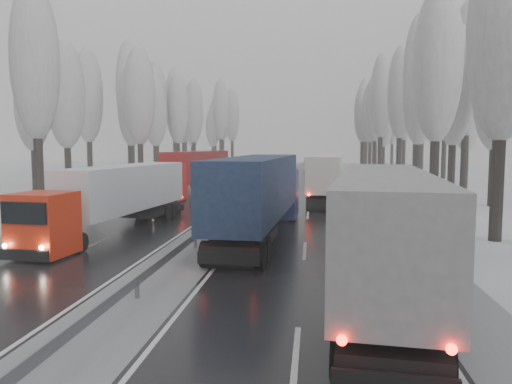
% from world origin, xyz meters
% --- Properties ---
extents(ground, '(260.00, 260.00, 0.00)m').
position_xyz_m(ground, '(0.00, 0.00, 0.00)').
color(ground, white).
rests_on(ground, ground).
extents(carriageway_right, '(7.50, 200.00, 0.03)m').
position_xyz_m(carriageway_right, '(5.25, 30.00, 0.01)').
color(carriageway_right, black).
rests_on(carriageway_right, ground).
extents(carriageway_left, '(7.50, 200.00, 0.03)m').
position_xyz_m(carriageway_left, '(-5.25, 30.00, 0.01)').
color(carriageway_left, black).
rests_on(carriageway_left, ground).
extents(median_slush, '(3.00, 200.00, 0.04)m').
position_xyz_m(median_slush, '(0.00, 30.00, 0.02)').
color(median_slush, '#919498').
rests_on(median_slush, ground).
extents(shoulder_right, '(2.40, 200.00, 0.04)m').
position_xyz_m(shoulder_right, '(10.20, 30.00, 0.02)').
color(shoulder_right, '#919498').
rests_on(shoulder_right, ground).
extents(shoulder_left, '(2.40, 200.00, 0.04)m').
position_xyz_m(shoulder_left, '(-10.20, 30.00, 0.02)').
color(shoulder_left, '#919498').
rests_on(shoulder_left, ground).
extents(median_guardrail, '(0.12, 200.00, 0.76)m').
position_xyz_m(median_guardrail, '(0.00, 29.99, 0.60)').
color(median_guardrail, slate).
rests_on(median_guardrail, ground).
extents(tree_16, '(3.60, 3.60, 16.53)m').
position_xyz_m(tree_16, '(15.04, 15.67, 10.67)').
color(tree_16, black).
rests_on(tree_16, ground).
extents(tree_18, '(3.60, 3.60, 16.58)m').
position_xyz_m(tree_18, '(14.51, 27.03, 10.70)').
color(tree_18, black).
rests_on(tree_18, ground).
extents(tree_19, '(3.60, 3.60, 14.57)m').
position_xyz_m(tree_19, '(20.02, 31.03, 9.42)').
color(tree_19, black).
rests_on(tree_19, ground).
extents(tree_20, '(3.60, 3.60, 15.71)m').
position_xyz_m(tree_20, '(17.90, 35.17, 10.14)').
color(tree_20, black).
rests_on(tree_20, ground).
extents(tree_21, '(3.60, 3.60, 18.62)m').
position_xyz_m(tree_21, '(20.12, 39.17, 12.00)').
color(tree_21, black).
rests_on(tree_21, ground).
extents(tree_22, '(3.60, 3.60, 15.86)m').
position_xyz_m(tree_22, '(17.02, 45.60, 10.24)').
color(tree_22, black).
rests_on(tree_22, ground).
extents(tree_23, '(3.60, 3.60, 13.55)m').
position_xyz_m(tree_23, '(23.31, 49.60, 8.77)').
color(tree_23, black).
rests_on(tree_23, ground).
extents(tree_24, '(3.60, 3.60, 20.49)m').
position_xyz_m(tree_24, '(17.90, 51.02, 13.19)').
color(tree_24, black).
rests_on(tree_24, ground).
extents(tree_25, '(3.60, 3.60, 19.44)m').
position_xyz_m(tree_25, '(24.81, 55.02, 12.52)').
color(tree_25, black).
rests_on(tree_25, ground).
extents(tree_26, '(3.60, 3.60, 18.78)m').
position_xyz_m(tree_26, '(17.56, 61.27, 12.10)').
color(tree_26, black).
rests_on(tree_26, ground).
extents(tree_27, '(3.60, 3.60, 17.62)m').
position_xyz_m(tree_27, '(24.72, 65.27, 11.36)').
color(tree_27, black).
rests_on(tree_27, ground).
extents(tree_28, '(3.60, 3.60, 19.62)m').
position_xyz_m(tree_28, '(16.34, 71.95, 12.64)').
color(tree_28, black).
rests_on(tree_28, ground).
extents(tree_29, '(3.60, 3.60, 18.11)m').
position_xyz_m(tree_29, '(23.71, 75.95, 11.67)').
color(tree_29, black).
rests_on(tree_29, ground).
extents(tree_30, '(3.60, 3.60, 17.86)m').
position_xyz_m(tree_30, '(16.56, 81.70, 11.52)').
color(tree_30, black).
rests_on(tree_30, ground).
extents(tree_31, '(3.60, 3.60, 18.58)m').
position_xyz_m(tree_31, '(22.48, 85.70, 11.97)').
color(tree_31, black).
rests_on(tree_31, ground).
extents(tree_32, '(3.60, 3.60, 17.33)m').
position_xyz_m(tree_32, '(16.63, 89.21, 11.18)').
color(tree_32, black).
rests_on(tree_32, ground).
extents(tree_33, '(3.60, 3.60, 14.33)m').
position_xyz_m(tree_33, '(19.77, 93.21, 9.26)').
color(tree_33, black).
rests_on(tree_33, ground).
extents(tree_34, '(3.60, 3.60, 17.63)m').
position_xyz_m(tree_34, '(15.73, 96.32, 11.37)').
color(tree_34, black).
rests_on(tree_34, ground).
extents(tree_35, '(3.60, 3.60, 18.25)m').
position_xyz_m(tree_35, '(24.94, 100.32, 11.77)').
color(tree_35, black).
rests_on(tree_35, ground).
extents(tree_36, '(3.60, 3.60, 20.23)m').
position_xyz_m(tree_36, '(17.04, 106.16, 13.02)').
color(tree_36, black).
rests_on(tree_36, ground).
extents(tree_37, '(3.60, 3.60, 16.37)m').
position_xyz_m(tree_37, '(24.02, 110.16, 10.56)').
color(tree_37, black).
rests_on(tree_37, ground).
extents(tree_38, '(3.60, 3.60, 17.97)m').
position_xyz_m(tree_38, '(18.73, 116.73, 11.59)').
color(tree_38, black).
rests_on(tree_38, ground).
extents(tree_39, '(3.60, 3.60, 16.19)m').
position_xyz_m(tree_39, '(21.55, 120.73, 10.45)').
color(tree_39, black).
rests_on(tree_39, ground).
extents(tree_58, '(3.60, 3.60, 17.21)m').
position_xyz_m(tree_58, '(-15.13, 24.57, 11.10)').
color(tree_58, black).
rests_on(tree_58, ground).
extents(tree_60, '(3.60, 3.60, 14.84)m').
position_xyz_m(tree_60, '(-17.75, 34.20, 9.59)').
color(tree_60, black).
rests_on(tree_60, ground).
extents(tree_61, '(3.60, 3.60, 13.95)m').
position_xyz_m(tree_61, '(-23.52, 38.20, 9.02)').
color(tree_61, black).
rests_on(tree_61, ground).
extents(tree_62, '(3.60, 3.60, 16.04)m').
position_xyz_m(tree_62, '(-13.94, 43.73, 10.36)').
color(tree_62, black).
rests_on(tree_62, ground).
extents(tree_63, '(3.60, 3.60, 16.88)m').
position_xyz_m(tree_63, '(-21.85, 47.73, 10.89)').
color(tree_63, black).
rests_on(tree_63, ground).
extents(tree_64, '(3.60, 3.60, 15.42)m').
position_xyz_m(tree_64, '(-18.26, 52.71, 9.96)').
color(tree_64, black).
rests_on(tree_64, ground).
extents(tree_65, '(3.60, 3.60, 19.48)m').
position_xyz_m(tree_65, '(-20.05, 56.71, 12.55)').
color(tree_65, black).
rests_on(tree_65, ground).
extents(tree_66, '(3.60, 3.60, 15.23)m').
position_xyz_m(tree_66, '(-18.16, 62.35, 9.84)').
color(tree_66, black).
rests_on(tree_66, ground).
extents(tree_67, '(3.60, 3.60, 17.09)m').
position_xyz_m(tree_67, '(-19.54, 66.35, 11.03)').
color(tree_67, black).
rests_on(tree_67, ground).
extents(tree_68, '(3.60, 3.60, 16.65)m').
position_xyz_m(tree_68, '(-16.58, 69.11, 10.75)').
color(tree_68, black).
rests_on(tree_68, ground).
extents(tree_69, '(3.60, 3.60, 19.35)m').
position_xyz_m(tree_69, '(-21.42, 73.11, 12.46)').
color(tree_69, black).
rests_on(tree_69, ground).
extents(tree_70, '(3.60, 3.60, 17.09)m').
position_xyz_m(tree_70, '(-16.33, 79.19, 11.03)').
color(tree_70, black).
rests_on(tree_70, ground).
extents(tree_71, '(3.60, 3.60, 19.61)m').
position_xyz_m(tree_71, '(-21.09, 83.19, 12.63)').
color(tree_71, black).
rests_on(tree_71, ground).
extents(tree_72, '(3.60, 3.60, 15.11)m').
position_xyz_m(tree_72, '(-18.93, 88.54, 9.76)').
color(tree_72, black).
rests_on(tree_72, ground).
extents(tree_73, '(3.60, 3.60, 17.22)m').
position_xyz_m(tree_73, '(-21.82, 92.54, 11.11)').
color(tree_73, black).
rests_on(tree_73, ground).
extents(tree_74, '(3.60, 3.60, 19.68)m').
position_xyz_m(tree_74, '(-15.07, 99.33, 12.67)').
color(tree_74, black).
rests_on(tree_74, ground).
extents(tree_75, '(3.60, 3.60, 18.60)m').
position_xyz_m(tree_75, '(-24.20, 103.33, 11.99)').
color(tree_75, black).
rests_on(tree_75, ground).
extents(tree_76, '(3.60, 3.60, 18.55)m').
position_xyz_m(tree_76, '(-14.05, 108.72, 11.95)').
color(tree_76, black).
rests_on(tree_76, ground).
extents(tree_77, '(3.60, 3.60, 14.32)m').
position_xyz_m(tree_77, '(-19.66, 112.72, 9.26)').
color(tree_77, black).
rests_on(tree_77, ground).
extents(tree_78, '(3.60, 3.60, 19.55)m').
position_xyz_m(tree_78, '(-17.56, 115.31, 12.59)').
color(tree_78, black).
rests_on(tree_78, ground).
extents(tree_79, '(3.60, 3.60, 17.07)m').
position_xyz_m(tree_79, '(-20.33, 119.31, 11.01)').
color(tree_79, black).
rests_on(tree_79, ground).
extents(truck_grey_tarp, '(4.14, 16.27, 4.14)m').
position_xyz_m(truck_grey_tarp, '(7.91, 5.48, 2.41)').
color(truck_grey_tarp, '#55555A').
rests_on(truck_grey_tarp, ground).
extents(truck_blue_box, '(3.64, 17.11, 4.36)m').
position_xyz_m(truck_blue_box, '(2.82, 15.16, 2.54)').
color(truck_blue_box, navy).
rests_on(truck_blue_box, ground).
extents(truck_cream_box, '(3.54, 16.11, 4.10)m').
position_xyz_m(truck_cream_box, '(6.75, 32.78, 2.40)').
color(truck_cream_box, beige).
rests_on(truck_cream_box, ground).
extents(box_truck_distant, '(2.60, 6.87, 2.51)m').
position_xyz_m(box_truck_distant, '(5.06, 79.51, 1.28)').
color(box_truck_distant, silver).
rests_on(box_truck_distant, ground).
extents(truck_red_white, '(3.85, 14.82, 3.77)m').
position_xyz_m(truck_red_white, '(-5.43, 15.91, 2.20)').
color(truck_red_white, red).
rests_on(truck_red_white, ground).
extents(truck_red_red, '(4.31, 16.95, 4.31)m').
position_xyz_m(truck_red_red, '(-6.32, 37.90, 2.52)').
color(truck_red_red, red).
rests_on(truck_red_red, ground).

